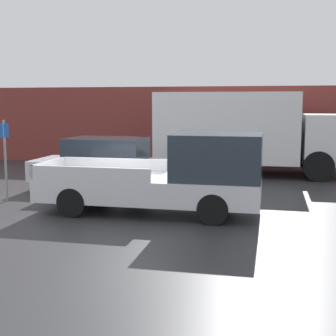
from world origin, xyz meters
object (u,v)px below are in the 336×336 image
Objects in this scene: car at (104,163)px; delivery_truck at (243,130)px; pickup_truck at (172,177)px; newspaper_box at (226,155)px; parking_sign at (5,156)px.

delivery_truck is at bearing 44.19° from car.
pickup_truck is at bearing -45.39° from car.
pickup_truck is at bearing -93.44° from newspaper_box.
pickup_truck is 2.42× the size of parking_sign.
delivery_truck is (4.25, 4.14, 0.92)m from car.
car is 4.20× the size of newspaper_box.
car is 6.00m from delivery_truck.
parking_sign is (-5.00, 0.50, 0.36)m from pickup_truck.
car is at bearing -135.81° from delivery_truck.
delivery_truck reaches higher than car.
parking_sign is at bearing -130.73° from car.
parking_sign is at bearing 174.30° from pickup_truck.
delivery_truck is 9.15m from parking_sign.
newspaper_box is (3.44, 6.09, -0.31)m from car.
delivery_truck reaches higher than parking_sign.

